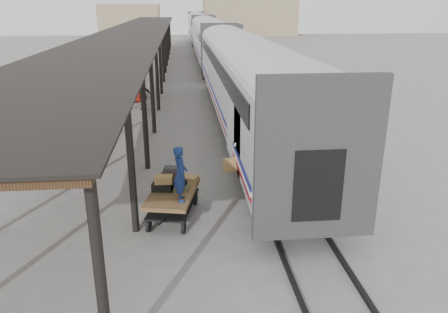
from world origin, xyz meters
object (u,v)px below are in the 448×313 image
luggage_tug (132,93)px  porter (180,174)px  pedestrian (143,96)px  baggage_cart (173,198)px

luggage_tug → porter: 17.92m
porter → pedestrian: porter is taller
luggage_tug → porter: porter is taller
baggage_cart → porter: (0.25, -0.65, 1.01)m
porter → luggage_tug: bearing=5.2°
baggage_cart → porter: porter is taller
pedestrian → luggage_tug: bearing=-89.9°
pedestrian → porter: bearing=77.8°
baggage_cart → luggage_tug: (-2.91, 16.95, -0.10)m
luggage_tug → porter: bearing=-103.7°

